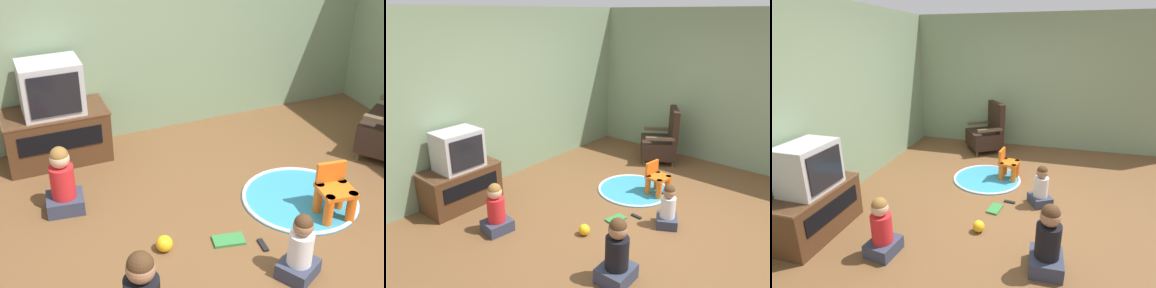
{
  "view_description": "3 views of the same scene",
  "coord_description": "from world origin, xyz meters",
  "views": [
    {
      "loc": [
        -1.82,
        -2.97,
        2.84
      ],
      "look_at": [
        -0.3,
        0.65,
        0.66
      ],
      "focal_mm": 50.0,
      "sensor_mm": 36.0,
      "label": 1
    },
    {
      "loc": [
        -3.75,
        -2.26,
        2.54
      ],
      "look_at": [
        -0.04,
        0.89,
        0.82
      ],
      "focal_mm": 35.0,
      "sensor_mm": 36.0,
      "label": 2
    },
    {
      "loc": [
        -3.63,
        -0.44,
        2.08
      ],
      "look_at": [
        -0.1,
        0.56,
        0.83
      ],
      "focal_mm": 28.0,
      "sensor_mm": 36.0,
      "label": 3
    }
  ],
  "objects": [
    {
      "name": "book",
      "position": [
        -0.21,
        0.1,
        0.01
      ],
      "size": [
        0.28,
        0.19,
        0.02
      ],
      "rotation": [
        0.0,
        0.0,
        2.95
      ],
      "color": "#337F3D",
      "rests_on": "ground_plane"
    },
    {
      "name": "toy_ball",
      "position": [
        -0.73,
        0.2,
        0.07
      ],
      "size": [
        0.14,
        0.14,
        0.14
      ],
      "color": "yellow",
      "rests_on": "ground_plane"
    },
    {
      "name": "wall_back",
      "position": [
        -0.17,
        2.32,
        1.31
      ],
      "size": [
        5.66,
        0.12,
        2.62
      ],
      "color": "gray",
      "rests_on": "ground_plane"
    },
    {
      "name": "tv_cabinet",
      "position": [
        -1.24,
        1.98,
        0.29
      ],
      "size": [
        1.04,
        0.52,
        0.55
      ],
      "color": "#4C2D19",
      "rests_on": "ground_plane"
    },
    {
      "name": "television",
      "position": [
        -1.24,
        1.96,
        0.82
      ],
      "size": [
        0.58,
        0.44,
        0.52
      ],
      "color": "#B7B7BC",
      "rests_on": "tv_cabinet"
    },
    {
      "name": "child_watching_center",
      "position": [
        -1.35,
        1.07,
        0.28
      ],
      "size": [
        0.36,
        0.32,
        0.64
      ],
      "rotation": [
        0.0,
        0.0,
        -0.13
      ],
      "color": "#33384C",
      "rests_on": "ground_plane"
    },
    {
      "name": "remote_control",
      "position": [
        0.03,
        -0.06,
        0.01
      ],
      "size": [
        0.06,
        0.15,
        0.02
      ],
      "rotation": [
        0.0,
        0.0,
        1.47
      ],
      "color": "black",
      "rests_on": "ground_plane"
    },
    {
      "name": "ground_plane",
      "position": [
        0.0,
        0.0,
        0.0
      ],
      "size": [
        30.0,
        30.0,
        0.0
      ],
      "primitive_type": "plane",
      "color": "brown"
    },
    {
      "name": "child_watching_left",
      "position": [
        0.1,
        -0.45,
        0.24
      ],
      "size": [
        0.37,
        0.36,
        0.56
      ],
      "rotation": [
        0.0,
        0.0,
        0.51
      ],
      "color": "#33384C",
      "rests_on": "ground_plane"
    },
    {
      "name": "yellow_kid_chair",
      "position": [
        0.79,
        0.08,
        0.21
      ],
      "size": [
        0.33,
        0.32,
        0.48
      ],
      "rotation": [
        0.0,
        0.0,
        -0.14
      ],
      "color": "orange",
      "rests_on": "ground_plane"
    },
    {
      "name": "play_mat",
      "position": [
        0.66,
        0.39,
        0.01
      ],
      "size": [
        1.07,
        1.07,
        0.04
      ],
      "color": "teal",
      "rests_on": "ground_plane"
    }
  ]
}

